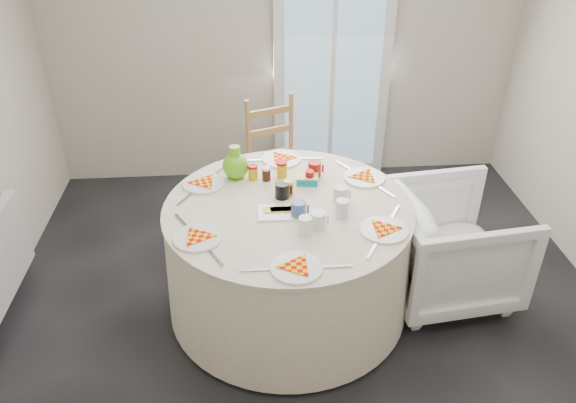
{
  "coord_description": "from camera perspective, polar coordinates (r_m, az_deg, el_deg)",
  "views": [
    {
      "loc": [
        -0.34,
        -2.66,
        2.57
      ],
      "look_at": [
        -0.12,
        0.17,
        0.8
      ],
      "focal_mm": 35.0,
      "sensor_mm": 36.0,
      "label": 1
    }
  ],
  "objects": [
    {
      "name": "jar_cluster",
      "position": [
        3.59,
        -0.84,
        2.79
      ],
      "size": [
        0.45,
        0.31,
        0.12
      ],
      "primitive_type": null,
      "rotation": [
        0.0,
        0.0,
        0.27
      ],
      "color": "#B06718",
      "rests_on": "table"
    },
    {
      "name": "wooden_chair",
      "position": [
        4.47,
        -0.93,
        3.95
      ],
      "size": [
        0.55,
        0.54,
        0.97
      ],
      "primitive_type": null,
      "rotation": [
        0.0,
        0.0,
        0.35
      ],
      "color": "#A77347",
      "rests_on": "floor"
    },
    {
      "name": "floor",
      "position": [
        3.71,
        2.04,
        -11.88
      ],
      "size": [
        4.0,
        4.0,
        0.0
      ],
      "primitive_type": "plane",
      "color": "black",
      "rests_on": "ground"
    },
    {
      "name": "butter_tub",
      "position": [
        3.59,
        1.96,
        2.13
      ],
      "size": [
        0.15,
        0.12,
        0.06
      ],
      "primitive_type": "cube",
      "rotation": [
        0.0,
        0.0,
        -0.15
      ],
      "color": "#0780A8",
      "rests_on": "table"
    },
    {
      "name": "table",
      "position": [
        3.59,
        -0.0,
        -5.78
      ],
      "size": [
        1.55,
        1.55,
        0.78
      ],
      "primitive_type": "cylinder",
      "color": "white",
      "rests_on": "floor"
    },
    {
      "name": "mugs_glasses",
      "position": [
        3.34,
        2.62,
        0.12
      ],
      "size": [
        0.66,
        0.66,
        0.12
      ],
      "primitive_type": null,
      "rotation": [
        0.0,
        0.0,
        0.01
      ],
      "color": "gray",
      "rests_on": "table"
    },
    {
      "name": "glass_door",
      "position": [
        4.91,
        4.54,
        13.8
      ],
      "size": [
        1.0,
        0.08,
        2.1
      ],
      "primitive_type": "cube",
      "color": "silver",
      "rests_on": "floor"
    },
    {
      "name": "cheese_platter",
      "position": [
        3.29,
        -0.7,
        -1.14
      ],
      "size": [
        0.28,
        0.18,
        0.04
      ],
      "primitive_type": null,
      "rotation": [
        0.0,
        0.0,
        -0.02
      ],
      "color": "white",
      "rests_on": "table"
    },
    {
      "name": "armchair",
      "position": [
        3.84,
        16.13,
        -4.1
      ],
      "size": [
        0.85,
        0.89,
        0.83
      ],
      "primitive_type": "imported",
      "rotation": [
        0.0,
        0.0,
        1.69
      ],
      "color": "white",
      "rests_on": "floor"
    },
    {
      "name": "wall_back",
      "position": [
        4.84,
        -0.32,
        16.73
      ],
      "size": [
        4.0,
        0.02,
        2.6
      ],
      "primitive_type": "cube",
      "color": "#BCB5A3",
      "rests_on": "floor"
    },
    {
      "name": "place_settings",
      "position": [
        3.36,
        -0.0,
        -0.43
      ],
      "size": [
        1.47,
        1.47,
        0.03
      ],
      "primitive_type": null,
      "rotation": [
        0.0,
        0.0,
        -0.01
      ],
      "color": "white",
      "rests_on": "table"
    },
    {
      "name": "green_pitcher",
      "position": [
        3.63,
        -5.37,
        3.87
      ],
      "size": [
        0.21,
        0.21,
        0.22
      ],
      "primitive_type": null,
      "rotation": [
        0.0,
        0.0,
        0.3
      ],
      "color": "#62BB1A",
      "rests_on": "table"
    }
  ]
}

